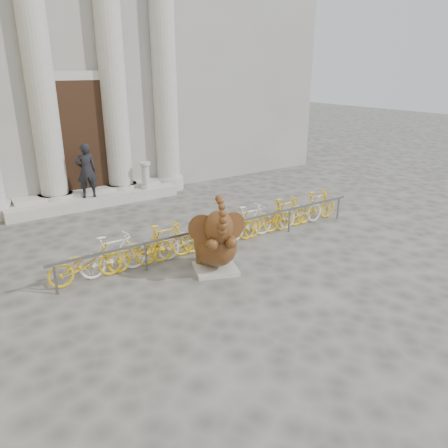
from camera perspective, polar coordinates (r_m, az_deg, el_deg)
ground at (r=8.54m, az=4.68°, el=-13.14°), size 80.00×80.00×0.00m
classical_building at (r=20.98m, az=-23.50°, el=22.10°), size 22.00×10.70×12.00m
entrance_steps at (r=16.22m, az=-16.61°, el=3.11°), size 6.00×1.20×0.36m
elephant_statue at (r=10.26m, az=-1.08°, el=-2.55°), size 1.33×1.58×1.99m
bike_rack at (r=11.79m, az=-0.59°, el=-0.65°), size 9.20×0.53×1.00m
pedestrian at (r=15.64m, az=-17.54°, el=6.65°), size 0.74×0.54×1.87m
balustrade_post at (r=16.42m, az=-10.21°, el=6.13°), size 0.40×0.40×0.98m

